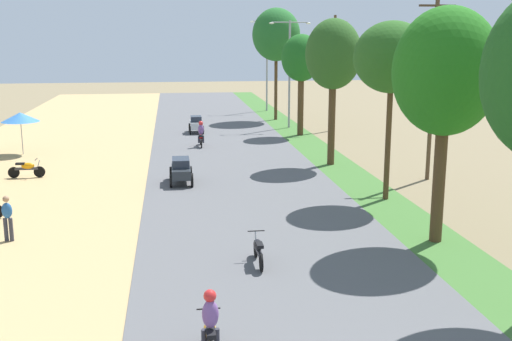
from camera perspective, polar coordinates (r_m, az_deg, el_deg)
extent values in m
cylinder|color=black|center=(32.95, -19.29, -0.11)|extent=(0.56, 0.06, 0.56)
cylinder|color=black|center=(33.22, -21.39, -0.17)|extent=(0.56, 0.06, 0.56)
cube|color=#333338|center=(33.04, -20.37, 0.16)|extent=(1.12, 0.12, 0.12)
ellipsoid|color=orange|center=(33.00, -20.25, 0.40)|extent=(0.64, 0.28, 0.32)
cube|color=black|center=(33.06, -20.87, 0.59)|extent=(0.44, 0.20, 0.10)
cylinder|color=#A5A8AD|center=(32.91, -19.43, 0.34)|extent=(0.26, 0.05, 0.68)
cylinder|color=black|center=(32.85, -19.58, 0.97)|extent=(0.04, 0.54, 0.04)
cylinder|color=#99999E|center=(39.55, -20.73, 2.89)|extent=(0.05, 0.05, 2.10)
cone|color=#3372BF|center=(39.38, -20.87, 4.61)|extent=(2.20, 2.20, 0.55)
cylinder|color=#33333D|center=(23.16, -22.02, -5.07)|extent=(0.14, 0.14, 0.82)
cylinder|color=#33333D|center=(23.11, -21.59, -5.08)|extent=(0.14, 0.14, 0.82)
ellipsoid|color=#265999|center=(22.95, -21.94, -3.43)|extent=(0.38, 0.27, 0.56)
sphere|color=#9E7556|center=(22.85, -22.02, -2.44)|extent=(0.22, 0.22, 0.22)
cylinder|color=#4C351E|center=(21.93, 16.51, -0.43)|extent=(0.42, 0.42, 4.66)
ellipsoid|color=#1F6617|center=(21.46, 17.08, 8.71)|extent=(3.51, 3.51, 4.24)
cylinder|color=#4C351E|center=(27.10, 12.06, 2.83)|extent=(0.24, 0.24, 5.27)
ellipsoid|color=#27581C|center=(26.76, 12.40, 10.15)|extent=(3.20, 3.20, 2.99)
cylinder|color=#4C351E|center=(34.14, 6.98, 4.67)|extent=(0.39, 0.39, 4.98)
ellipsoid|color=#28531D|center=(33.86, 7.13, 10.58)|extent=(3.00, 3.00, 3.76)
cylinder|color=#4C351E|center=(44.33, 4.13, 6.19)|extent=(0.43, 0.43, 4.55)
ellipsoid|color=#1C5C1C|center=(44.11, 4.19, 10.30)|extent=(2.81, 2.81, 3.28)
cylinder|color=#4C351E|center=(52.47, 1.84, 7.88)|extent=(0.27, 0.27, 5.87)
ellipsoid|color=#216025|center=(52.31, 1.87, 12.39)|extent=(3.96, 3.96, 4.33)
cylinder|color=gray|center=(47.77, 3.09, 8.78)|extent=(0.16, 0.16, 8.10)
cylinder|color=gray|center=(47.56, 2.30, 13.47)|extent=(1.40, 0.08, 0.08)
ellipsoid|color=silver|center=(47.44, 1.44, 13.40)|extent=(0.36, 0.20, 0.14)
cylinder|color=gray|center=(47.83, 4.00, 13.45)|extent=(1.40, 0.08, 0.08)
ellipsoid|color=silver|center=(47.97, 4.84, 13.35)|extent=(0.36, 0.20, 0.14)
cylinder|color=gray|center=(58.78, 1.01, 9.62)|extent=(0.16, 0.16, 8.44)
cylinder|color=gray|center=(58.62, 0.33, 13.59)|extent=(1.40, 0.08, 0.08)
ellipsoid|color=silver|center=(58.53, -0.37, 13.53)|extent=(0.36, 0.20, 0.14)
cylinder|color=gray|center=(58.84, 1.72, 13.58)|extent=(1.40, 0.08, 0.08)
ellipsoid|color=silver|center=(58.96, 2.41, 13.51)|extent=(0.36, 0.20, 0.14)
cylinder|color=brown|center=(46.83, 7.17, 8.81)|extent=(0.20, 0.20, 8.50)
cube|color=#473323|center=(46.76, 7.29, 13.40)|extent=(1.80, 0.10, 0.10)
cylinder|color=brown|center=(31.46, 15.92, 7.15)|extent=(0.20, 0.20, 8.92)
cube|color=#473323|center=(31.38, 16.35, 14.36)|extent=(1.80, 0.10, 0.10)
cube|color=#282D33|center=(29.96, -6.92, -0.08)|extent=(0.88, 2.25, 0.44)
cube|color=#232B38|center=(29.97, -6.94, 0.74)|extent=(0.81, 1.30, 0.40)
cylinder|color=black|center=(30.80, -7.85, -0.25)|extent=(0.11, 0.64, 0.64)
cylinder|color=black|center=(30.81, -6.01, -0.19)|extent=(0.11, 0.64, 0.64)
cylinder|color=black|center=(29.22, -7.84, -0.93)|extent=(0.11, 0.64, 0.64)
cylinder|color=black|center=(29.23, -5.90, -0.87)|extent=(0.11, 0.64, 0.64)
cube|color=#B7BCC1|center=(45.54, -5.53, 4.20)|extent=(0.84, 1.95, 0.50)
cube|color=#232B38|center=(45.43, -5.54, 4.76)|extent=(0.77, 1.10, 0.40)
cylinder|color=black|center=(46.25, -6.15, 3.97)|extent=(0.10, 0.60, 0.60)
cylinder|color=black|center=(46.29, -4.98, 4.00)|extent=(0.10, 0.60, 0.60)
cylinder|color=black|center=(44.87, -6.09, 3.71)|extent=(0.10, 0.60, 0.60)
cylinder|color=black|center=(44.90, -4.89, 3.74)|extent=(0.10, 0.60, 0.60)
cylinder|color=black|center=(14.75, -4.38, -14.63)|extent=(0.06, 0.56, 0.56)
cube|color=#333338|center=(14.11, -4.23, -15.11)|extent=(0.12, 1.12, 0.12)
ellipsoid|color=orange|center=(14.12, -4.27, -14.46)|extent=(0.28, 0.64, 0.32)
cube|color=black|center=(13.75, -4.17, -14.68)|extent=(0.20, 0.44, 0.10)
cylinder|color=#A5A8AD|center=(14.57, -4.39, -13.79)|extent=(0.05, 0.26, 0.68)
cylinder|color=black|center=(14.36, -4.40, -12.56)|extent=(0.54, 0.04, 0.04)
ellipsoid|color=#724C8C|center=(13.64, -4.22, -13.03)|extent=(0.36, 0.28, 0.64)
sphere|color=red|center=(13.51, -4.26, -11.43)|extent=(0.28, 0.28, 0.28)
cylinder|color=#2D2D38|center=(14.01, -4.80, -15.25)|extent=(0.12, 0.12, 0.48)
cylinder|color=#2D2D38|center=(14.02, -3.62, -15.20)|extent=(0.12, 0.12, 0.48)
cylinder|color=black|center=(19.96, -0.04, -7.22)|extent=(0.06, 0.56, 0.56)
cylinder|color=black|center=(18.80, 0.48, -8.47)|extent=(0.06, 0.56, 0.56)
cube|color=#333338|center=(19.32, 0.21, -7.33)|extent=(0.12, 1.12, 0.12)
ellipsoid|color=black|center=(19.34, 0.18, -6.86)|extent=(0.28, 0.64, 0.32)
cube|color=black|center=(18.97, 0.33, -6.87)|extent=(0.20, 0.44, 0.10)
cylinder|color=#A5A8AD|center=(19.81, -0.02, -6.54)|extent=(0.05, 0.26, 0.68)
cylinder|color=black|center=(19.64, 0.01, -5.58)|extent=(0.54, 0.04, 0.04)
cylinder|color=black|center=(40.50, -5.13, 2.77)|extent=(0.06, 0.56, 0.56)
cylinder|color=black|center=(39.28, -5.04, 2.48)|extent=(0.06, 0.56, 0.56)
cube|color=#333338|center=(39.86, -5.09, 2.88)|extent=(0.12, 1.12, 0.12)
ellipsoid|color=red|center=(39.92, -5.10, 3.10)|extent=(0.28, 0.64, 0.32)
cube|color=black|center=(39.54, -5.07, 3.19)|extent=(0.20, 0.44, 0.10)
cylinder|color=#A5A8AD|center=(40.40, -5.13, 3.14)|extent=(0.05, 0.26, 0.68)
cylinder|color=black|center=(40.28, -5.14, 3.64)|extent=(0.54, 0.04, 0.04)
ellipsoid|color=#724C8C|center=(39.56, -5.09, 3.78)|extent=(0.36, 0.28, 0.64)
sphere|color=red|center=(39.54, -5.10, 4.36)|extent=(0.28, 0.28, 0.28)
cylinder|color=#2D2D38|center=(39.75, -5.28, 2.88)|extent=(0.12, 0.12, 0.48)
cylinder|color=#2D2D38|center=(39.77, -4.88, 2.89)|extent=(0.12, 0.12, 0.48)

